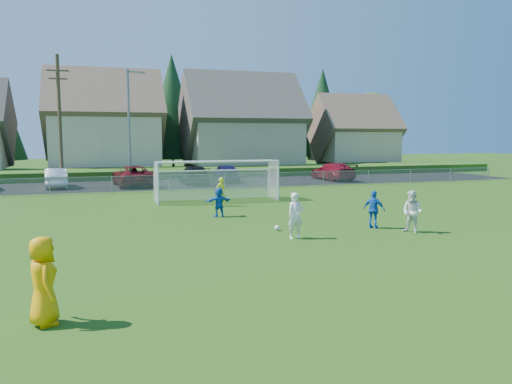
# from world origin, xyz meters

# --- Properties ---
(ground) EXTENTS (160.00, 160.00, 0.00)m
(ground) POSITION_xyz_m (0.00, 0.00, 0.00)
(ground) COLOR #193D0C
(ground) RESTS_ON ground
(asphalt_lot) EXTENTS (60.00, 60.00, 0.00)m
(asphalt_lot) POSITION_xyz_m (0.00, 27.50, 0.01)
(asphalt_lot) COLOR black
(asphalt_lot) RESTS_ON ground
(grass_embankment) EXTENTS (70.00, 6.00, 0.80)m
(grass_embankment) POSITION_xyz_m (0.00, 35.00, 0.40)
(grass_embankment) COLOR #1E420F
(grass_embankment) RESTS_ON ground
(soccer_ball) EXTENTS (0.22, 0.22, 0.22)m
(soccer_ball) POSITION_xyz_m (0.23, 5.80, 0.11)
(soccer_ball) COLOR white
(soccer_ball) RESTS_ON ground
(referee) EXTENTS (0.80, 1.04, 1.89)m
(referee) POSITION_xyz_m (-8.04, -2.61, 0.95)
(referee) COLOR #FFA305
(referee) RESTS_ON ground
(player_white_a) EXTENTS (0.71, 0.53, 1.79)m
(player_white_a) POSITION_xyz_m (0.34, 4.02, 0.89)
(player_white_a) COLOR white
(player_white_a) RESTS_ON ground
(player_white_b) EXTENTS (0.96, 1.05, 1.74)m
(player_white_b) POSITION_xyz_m (5.34, 3.67, 0.87)
(player_white_b) COLOR white
(player_white_b) RESTS_ON ground
(player_blue_a) EXTENTS (0.92, 0.98, 1.62)m
(player_blue_a) POSITION_xyz_m (4.37, 5.02, 0.81)
(player_blue_a) COLOR blue
(player_blue_a) RESTS_ON ground
(player_blue_b) EXTENTS (1.40, 0.62, 1.45)m
(player_blue_b) POSITION_xyz_m (-1.26, 10.05, 0.73)
(player_blue_b) COLOR blue
(player_blue_b) RESTS_ON ground
(goalkeeper) EXTENTS (0.70, 0.58, 1.63)m
(goalkeeper) POSITION_xyz_m (-0.30, 13.64, 0.81)
(goalkeeper) COLOR yellow
(goalkeeper) RESTS_ON ground
(car_b) EXTENTS (1.94, 4.60, 1.48)m
(car_b) POSITION_xyz_m (-9.96, 27.22, 0.74)
(car_b) COLOR white
(car_b) RESTS_ON ground
(car_c) EXTENTS (3.19, 6.03, 1.62)m
(car_c) POSITION_xyz_m (-4.24, 26.74, 0.81)
(car_c) COLOR #610B12
(car_c) RESTS_ON ground
(car_d) EXTENTS (2.24, 5.21, 1.50)m
(car_d) POSITION_xyz_m (0.68, 27.03, 0.75)
(car_d) COLOR black
(car_d) RESTS_ON ground
(car_e) EXTENTS (2.25, 4.75, 1.57)m
(car_e) POSITION_xyz_m (3.55, 27.77, 0.78)
(car_e) COLOR #161549
(car_e) RESTS_ON ground
(car_g) EXTENTS (2.48, 5.47, 1.55)m
(car_g) POSITION_xyz_m (13.19, 26.78, 0.78)
(car_g) COLOR maroon
(car_g) RESTS_ON ground
(soccer_goal) EXTENTS (7.42, 1.90, 2.50)m
(soccer_goal) POSITION_xyz_m (0.00, 16.05, 1.63)
(soccer_goal) COLOR white
(soccer_goal) RESTS_ON ground
(chainlink_fence) EXTENTS (52.06, 0.06, 1.20)m
(chainlink_fence) POSITION_xyz_m (0.00, 22.00, 0.63)
(chainlink_fence) COLOR gray
(chainlink_fence) RESTS_ON ground
(streetlight) EXTENTS (1.38, 0.18, 9.00)m
(streetlight) POSITION_xyz_m (-4.45, 26.00, 4.84)
(streetlight) COLOR slate
(streetlight) RESTS_ON ground
(utility_pole) EXTENTS (1.60, 0.26, 10.00)m
(utility_pole) POSITION_xyz_m (-9.50, 27.00, 5.15)
(utility_pole) COLOR #473321
(utility_pole) RESTS_ON ground
(houses_row) EXTENTS (53.90, 11.45, 13.27)m
(houses_row) POSITION_xyz_m (1.97, 42.46, 7.33)
(houses_row) COLOR tan
(houses_row) RESTS_ON ground
(tree_row) EXTENTS (65.98, 12.36, 13.80)m
(tree_row) POSITION_xyz_m (1.04, 48.74, 6.91)
(tree_row) COLOR #382616
(tree_row) RESTS_ON ground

